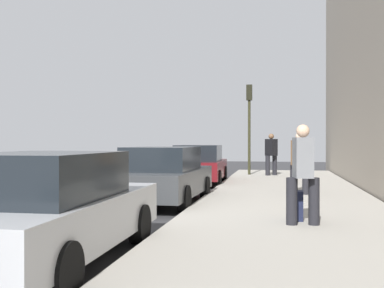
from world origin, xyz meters
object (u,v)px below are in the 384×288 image
at_px(parked_car_silver, 48,209).
at_px(pedestrian_brown_coat, 300,161).
at_px(parked_car_charcoal, 164,176).
at_px(traffic_light_pole, 249,113).
at_px(pedestrian_grey_coat, 303,171).
at_px(parked_car_maroon, 199,165).
at_px(pedestrian_black_coat, 271,153).
at_px(rolling_suitcase, 297,205).

relative_size(parked_car_silver, pedestrian_brown_coat, 2.62).
distance_m(parked_car_charcoal, traffic_light_pole, 9.95).
distance_m(pedestrian_grey_coat, pedestrian_brown_coat, 5.16).
bearing_deg(parked_car_silver, parked_car_maroon, -0.27).
height_order(pedestrian_grey_coat, traffic_light_pole, traffic_light_pole).
xyz_separation_m(parked_car_maroon, pedestrian_black_coat, (3.39, -2.69, 0.38)).
bearing_deg(parked_car_charcoal, traffic_light_pole, -9.96).
distance_m(parked_car_charcoal, rolling_suitcase, 4.43).
bearing_deg(parked_car_charcoal, pedestrian_brown_coat, -63.73).
distance_m(parked_car_silver, pedestrian_black_coat, 15.82).
xyz_separation_m(pedestrian_grey_coat, rolling_suitcase, (0.48, 0.08, -0.68)).
bearing_deg(parked_car_maroon, parked_car_silver, 179.73).
xyz_separation_m(traffic_light_pole, rolling_suitcase, (-12.50, -1.63, -2.48)).
height_order(pedestrian_brown_coat, traffic_light_pole, traffic_light_pole).
relative_size(parked_car_silver, traffic_light_pole, 1.14).
distance_m(parked_car_maroon, traffic_light_pole, 4.61).
height_order(pedestrian_black_coat, pedestrian_brown_coat, pedestrian_black_coat).
height_order(parked_car_silver, parked_car_charcoal, same).
xyz_separation_m(parked_car_charcoal, pedestrian_black_coat, (9.26, -2.67, 0.38)).
xyz_separation_m(pedestrian_black_coat, traffic_light_pole, (0.31, 0.99, 1.78)).
xyz_separation_m(pedestrian_black_coat, pedestrian_brown_coat, (-7.51, -0.89, -0.04)).
relative_size(pedestrian_grey_coat, pedestrian_brown_coat, 1.03).
height_order(pedestrian_grey_coat, rolling_suitcase, pedestrian_grey_coat).
bearing_deg(pedestrian_grey_coat, rolling_suitcase, 10.03).
height_order(parked_car_maroon, rolling_suitcase, parked_car_maroon).
bearing_deg(pedestrian_grey_coat, traffic_light_pole, 7.51).
bearing_deg(pedestrian_brown_coat, traffic_light_pole, 13.55).
relative_size(pedestrian_black_coat, rolling_suitcase, 1.99).
relative_size(pedestrian_brown_coat, traffic_light_pole, 0.43).
bearing_deg(pedestrian_brown_coat, parked_car_charcoal, 116.27).
bearing_deg(parked_car_maroon, traffic_light_pole, -24.72).
relative_size(parked_car_silver, pedestrian_black_coat, 2.50).
bearing_deg(pedestrian_brown_coat, parked_car_silver, 155.70).
xyz_separation_m(pedestrian_black_coat, pedestrian_grey_coat, (-12.67, -0.72, -0.02)).
height_order(parked_car_silver, pedestrian_grey_coat, pedestrian_grey_coat).
bearing_deg(pedestrian_brown_coat, pedestrian_black_coat, 6.80).
bearing_deg(pedestrian_brown_coat, pedestrian_grey_coat, 178.08).
distance_m(parked_car_charcoal, parked_car_maroon, 5.87).
bearing_deg(pedestrian_grey_coat, parked_car_charcoal, 44.91).
bearing_deg(pedestrian_black_coat, rolling_suitcase, -177.01).
xyz_separation_m(pedestrian_brown_coat, traffic_light_pole, (7.81, 1.88, 1.83)).
distance_m(parked_car_charcoal, pedestrian_grey_coat, 4.82).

